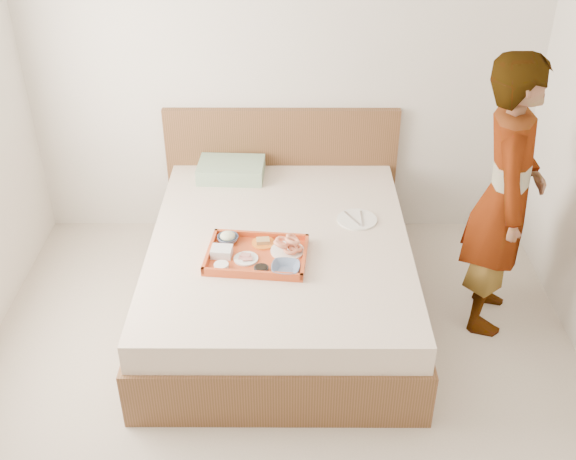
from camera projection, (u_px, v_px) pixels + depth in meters
The scene contains 16 objects.
ground at pixel (279, 428), 3.60m from camera, with size 3.50×4.00×0.01m, color beige.
wall_back at pixel (282, 58), 4.58m from camera, with size 3.50×0.01×2.60m, color silver.
bed at pixel (280, 273), 4.30m from camera, with size 1.65×2.00×0.53m, color brown.
headboard at pixel (282, 171), 5.00m from camera, with size 1.65×0.06×0.95m, color brown.
pillow at pixel (231, 170), 4.78m from camera, with size 0.45×0.31×0.11m, color #80A47F.
tray at pixel (257, 254), 3.96m from camera, with size 0.57×0.41×0.05m, color #CA441B.
prawn_plate at pixel (287, 251), 4.00m from camera, with size 0.20×0.20×0.01m, color white.
navy_bowl_big at pixel (286, 268), 3.83m from camera, with size 0.16×0.16×0.04m, color navy.
sauce_dish at pixel (261, 269), 3.83m from camera, with size 0.08×0.08×0.03m, color black.
meat_plate at pixel (246, 259), 3.93m from camera, with size 0.14×0.14×0.01m, color white.
bread_plate at pixel (263, 243), 4.07m from camera, with size 0.14×0.14×0.01m, color orange.
salad_bowl at pixel (228, 239), 4.08m from camera, with size 0.12×0.12×0.04m, color navy.
plastic_tub at pixel (222, 252), 3.96m from camera, with size 0.12×0.10×0.05m, color silver.
cheese_round at pixel (221, 266), 3.86m from camera, with size 0.08×0.08×0.03m, color white.
dinner_plate at pixel (357, 220), 4.32m from camera, with size 0.25×0.25×0.01m, color white.
person at pixel (505, 197), 3.92m from camera, with size 0.62×0.41×1.70m, color white.
Camera 1 is at (0.05, -2.47, 2.82)m, focal length 43.04 mm.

